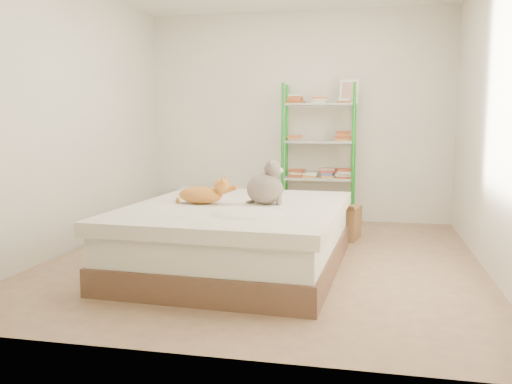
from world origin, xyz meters
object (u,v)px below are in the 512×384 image
(bed, at_px, (237,236))
(cardboard_box, at_px, (335,222))
(shelf_unit, at_px, (319,155))
(grey_cat, at_px, (265,182))
(orange_cat, at_px, (201,193))
(white_bin, at_px, (190,203))

(bed, distance_m, cardboard_box, 1.58)
(bed, xyz_separation_m, cardboard_box, (0.74, 1.39, -0.10))
(shelf_unit, relative_size, cardboard_box, 3.15)
(grey_cat, relative_size, cardboard_box, 0.68)
(grey_cat, xyz_separation_m, shelf_unit, (0.25, 2.17, 0.10))
(bed, relative_size, grey_cat, 5.88)
(grey_cat, height_order, shelf_unit, shelf_unit)
(orange_cat, xyz_separation_m, grey_cat, (0.54, 0.08, 0.10))
(cardboard_box, bearing_deg, grey_cat, -101.59)
(cardboard_box, distance_m, white_bin, 2.08)
(grey_cat, xyz_separation_m, cardboard_box, (0.51, 1.32, -0.56))
(white_bin, bearing_deg, bed, -61.84)
(grey_cat, height_order, cardboard_box, grey_cat)
(cardboard_box, xyz_separation_m, white_bin, (-1.92, 0.81, 0.03))
(bed, height_order, white_bin, bed)
(shelf_unit, bearing_deg, grey_cat, -96.56)
(cardboard_box, relative_size, white_bin, 1.37)
(orange_cat, distance_m, shelf_unit, 2.39)
(orange_cat, xyz_separation_m, shelf_unit, (0.79, 2.25, 0.19))
(cardboard_box, bearing_deg, white_bin, 166.55)
(bed, relative_size, shelf_unit, 1.28)
(grey_cat, relative_size, white_bin, 0.94)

